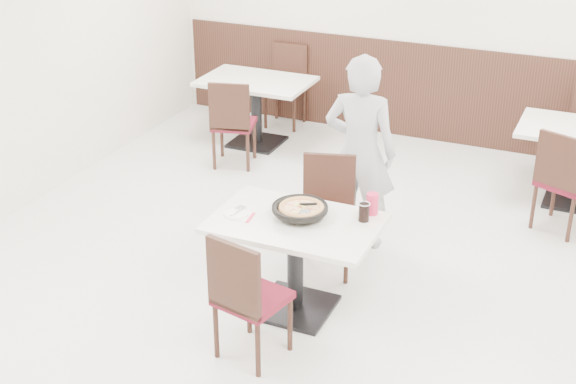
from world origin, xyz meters
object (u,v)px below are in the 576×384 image
at_px(chair_far, 326,218).
at_px(side_plate, 236,214).
at_px(main_table, 295,266).
at_px(bg_chair_left_near, 234,122).
at_px(red_cup, 372,204).
at_px(bg_table_left, 256,112).
at_px(chair_near, 253,295).
at_px(pizza, 301,210).
at_px(diner_person, 360,152).
at_px(pizza_pan, 300,212).
at_px(bg_chair_right_near, 566,180).
at_px(bg_chair_left_far, 285,87).
at_px(cola_glass, 364,213).

height_order(chair_far, side_plate, chair_far).
bearing_deg(main_table, bg_chair_left_near, 126.28).
height_order(red_cup, bg_table_left, red_cup).
bearing_deg(chair_near, bg_table_left, 127.64).
height_order(pizza, diner_person, diner_person).
xyz_separation_m(pizza_pan, diner_person, (0.07, 1.12, 0.05)).
bearing_deg(pizza, pizza_pan, 170.70).
distance_m(chair_far, side_plate, 0.88).
relative_size(main_table, diner_person, 0.71).
height_order(red_cup, bg_chair_right_near, bg_chair_right_near).
bearing_deg(chair_far, pizza, 75.85).
height_order(chair_near, diner_person, diner_person).
distance_m(pizza_pan, red_cup, 0.53).
xyz_separation_m(bg_table_left, bg_chair_right_near, (3.39, -0.76, 0.10)).
bearing_deg(side_plate, bg_chair_right_near, 46.90).
bearing_deg(chair_far, chair_near, 72.09).
relative_size(chair_far, bg_chair_left_far, 1.00).
height_order(cola_glass, bg_chair_left_near, bg_chair_left_near).
xyz_separation_m(cola_glass, red_cup, (0.02, 0.13, 0.02)).
bearing_deg(cola_glass, bg_chair_left_far, 121.99).
height_order(pizza, side_plate, pizza).
height_order(bg_chair_left_far, bg_chair_right_near, same).
bearing_deg(side_plate, bg_table_left, 113.25).
height_order(chair_far, pizza, chair_far).
xyz_separation_m(cola_glass, bg_table_left, (-2.17, 2.72, -0.44)).
xyz_separation_m(pizza_pan, side_plate, (-0.44, -0.16, -0.03)).
bearing_deg(bg_table_left, red_cup, -49.77).
relative_size(pizza_pan, side_plate, 2.15).
height_order(main_table, red_cup, red_cup).
xyz_separation_m(bg_chair_left_far, bg_chair_right_near, (3.34, -1.43, 0.00)).
relative_size(pizza_pan, bg_table_left, 0.31).
bearing_deg(bg_chair_left_near, diner_person, -46.99).
bearing_deg(bg_chair_right_near, pizza_pan, -106.37).
distance_m(pizza, bg_chair_right_near, 2.68).
bearing_deg(chair_far, main_table, 74.13).
height_order(main_table, pizza, pizza).
bearing_deg(pizza, diner_person, 86.99).
bearing_deg(red_cup, cola_glass, -98.60).
bearing_deg(bg_chair_right_near, chair_near, -99.48).
relative_size(pizza_pan, bg_chair_left_far, 0.40).
distance_m(chair_near, chair_far, 1.25).
height_order(side_plate, red_cup, red_cup).
distance_m(main_table, pizza_pan, 0.42).
bearing_deg(cola_glass, bg_table_left, 128.60).
bearing_deg(red_cup, diner_person, 114.40).
relative_size(cola_glass, bg_chair_left_far, 0.14).
relative_size(pizza_pan, bg_chair_right_near, 0.40).
distance_m(pizza, bg_table_left, 3.37).
xyz_separation_m(pizza, bg_chair_left_near, (-1.70, 2.23, -0.34)).
relative_size(bg_table_left, bg_chair_left_far, 1.26).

